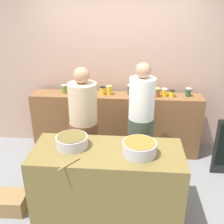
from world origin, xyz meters
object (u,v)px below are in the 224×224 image
at_px(preserve_jar_5, 130,89).
at_px(preserve_jar_2, 88,91).
at_px(wooden_spoon, 69,164).
at_px(preserve_jar_9, 172,93).
at_px(bread_crate, 8,202).
at_px(preserve_jar_8, 164,92).
at_px(cooking_pot_center, 139,148).
at_px(preserve_jar_6, 149,91).
at_px(preserve_jar_4, 109,90).
at_px(cook_in_cap, 141,128).
at_px(cook_with_tongs, 84,131).
at_px(preserve_jar_0, 64,89).
at_px(preserve_jar_3, 102,91).
at_px(preserve_jar_1, 77,91).
at_px(cooking_pot_left, 72,141).
at_px(preserve_jar_10, 188,92).
at_px(preserve_jar_7, 157,92).

bearing_deg(preserve_jar_5, preserve_jar_2, -175.20).
bearing_deg(wooden_spoon, preserve_jar_9, 54.13).
bearing_deg(bread_crate, preserve_jar_8, 36.86).
bearing_deg(wooden_spoon, cooking_pot_center, 19.81).
height_order(preserve_jar_6, bread_crate, preserve_jar_6).
bearing_deg(preserve_jar_2, preserve_jar_4, 1.74).
bearing_deg(wooden_spoon, cook_in_cap, 55.88).
bearing_deg(cook_with_tongs, preserve_jar_0, 120.51).
bearing_deg(preserve_jar_5, preserve_jar_8, -5.82).
relative_size(preserve_jar_3, cooking_pot_center, 0.35).
bearing_deg(cooking_pot_center, preserve_jar_1, 124.85).
bearing_deg(cooking_pot_left, cook_with_tongs, 88.05).
xyz_separation_m(preserve_jar_2, cook_in_cap, (0.83, -0.60, -0.31)).
relative_size(preserve_jar_3, cook_in_cap, 0.08).
xyz_separation_m(cooking_pot_left, wooden_spoon, (0.05, -0.36, -0.06)).
bearing_deg(preserve_jar_3, cook_with_tongs, -103.80).
distance_m(preserve_jar_3, preserve_jar_4, 0.10).
bearing_deg(cook_in_cap, preserve_jar_10, 40.75).
bearing_deg(preserve_jar_6, cook_in_cap, -100.66).
bearing_deg(preserve_jar_9, preserve_jar_0, 179.20).
xyz_separation_m(preserve_jar_10, cook_in_cap, (-0.73, -0.63, -0.32)).
relative_size(cooking_pot_left, bread_crate, 0.80).
distance_m(preserve_jar_3, cooking_pot_center, 1.55).
xyz_separation_m(preserve_jar_1, preserve_jar_6, (1.12, 0.14, -0.01)).
distance_m(preserve_jar_1, preserve_jar_8, 1.35).
xyz_separation_m(cooking_pot_center, cook_with_tongs, (-0.74, 0.72, -0.20)).
xyz_separation_m(preserve_jar_6, cooking_pot_center, (-0.16, -1.51, -0.14)).
bearing_deg(cooking_pot_center, preserve_jar_8, 74.73).
xyz_separation_m(preserve_jar_2, preserve_jar_6, (0.96, 0.07, 0.00)).
relative_size(preserve_jar_5, cooking_pot_center, 0.40).
bearing_deg(wooden_spoon, preserve_jar_6, 63.74).
distance_m(cooking_pot_left, bread_crate, 1.17).
height_order(preserve_jar_3, wooden_spoon, preserve_jar_3).
distance_m(preserve_jar_0, preserve_jar_4, 0.71).
height_order(preserve_jar_7, cook_with_tongs, cook_with_tongs).
bearing_deg(cooking_pot_left, preserve_jar_0, 107.04).
height_order(preserve_jar_2, cook_in_cap, cook_in_cap).
height_order(preserve_jar_7, wooden_spoon, preserve_jar_7).
bearing_deg(cook_in_cap, preserve_jar_4, 129.28).
bearing_deg(preserve_jar_3, preserve_jar_8, 0.55).
xyz_separation_m(preserve_jar_0, preserve_jar_4, (0.71, -0.00, 0.00)).
height_order(preserve_jar_9, preserve_jar_10, preserve_jar_10).
bearing_deg(preserve_jar_5, bread_crate, -133.23).
bearing_deg(preserve_jar_7, preserve_jar_4, 176.52).
xyz_separation_m(preserve_jar_0, preserve_jar_3, (0.61, -0.02, -0.00)).
height_order(preserve_jar_8, cook_in_cap, cook_in_cap).
bearing_deg(wooden_spoon, preserve_jar_2, 92.83).
bearing_deg(preserve_jar_4, preserve_jar_10, 0.91).
relative_size(wooden_spoon, cook_with_tongs, 0.18).
relative_size(preserve_jar_0, preserve_jar_10, 1.06).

